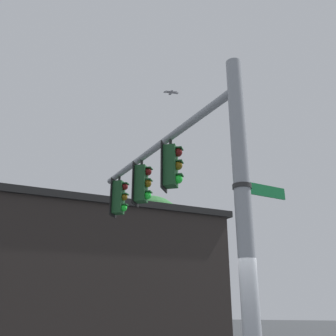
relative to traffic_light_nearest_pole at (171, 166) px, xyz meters
name	(u,v)px	position (x,y,z in m)	size (l,w,h in m)	color
signal_pole	(244,217)	(1.86, 1.76, -1.77)	(0.30, 0.30, 6.41)	gray
mast_arm	(155,148)	(-0.60, -0.60, 0.79)	(0.18, 0.18, 6.83)	gray
traffic_light_nearest_pole	(171,166)	(0.00, 0.00, 0.00)	(0.54, 0.49, 1.31)	black
traffic_light_mid_inner	(142,184)	(-1.21, -1.16, 0.00)	(0.54, 0.49, 1.31)	black
traffic_light_mid_outer	(119,197)	(-2.43, -2.32, 0.00)	(0.54, 0.49, 1.31)	black
street_name_sign	(252,188)	(1.70, 1.93, -1.21)	(0.91, 0.94, 0.22)	#147238
bird_flying	(171,92)	(-0.45, -0.12, 2.37)	(0.33, 0.39, 0.10)	gray
storefront_building	(72,275)	(-8.21, -6.86, -1.96)	(14.39, 15.05, 6.02)	#282321
tree_by_storefront	(152,228)	(-10.53, -3.67, 0.53)	(3.41, 3.41, 7.26)	#4C3823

